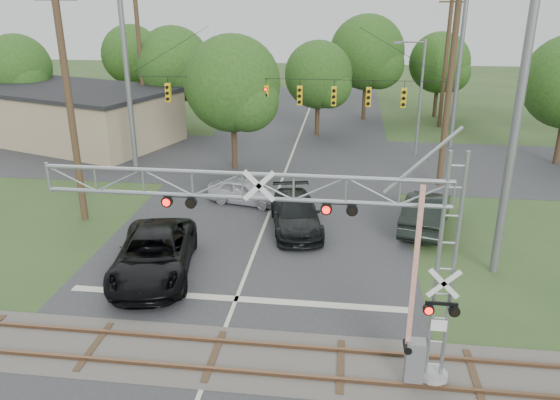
# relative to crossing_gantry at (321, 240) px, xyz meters

# --- Properties ---
(ground) EXTENTS (160.00, 160.00, 0.00)m
(ground) POSITION_rel_crossing_gantry_xyz_m (-3.31, -1.64, -4.46)
(ground) COLOR #2B4520
(ground) RESTS_ON ground
(road_main) EXTENTS (14.00, 90.00, 0.02)m
(road_main) POSITION_rel_crossing_gantry_xyz_m (-3.31, 8.36, -4.45)
(road_main) COLOR #2D2D30
(road_main) RESTS_ON ground
(road_cross) EXTENTS (90.00, 12.00, 0.02)m
(road_cross) POSITION_rel_crossing_gantry_xyz_m (-3.31, 22.36, -4.45)
(road_cross) COLOR #2D2D30
(road_cross) RESTS_ON ground
(railroad_track) EXTENTS (90.00, 3.20, 0.17)m
(railroad_track) POSITION_rel_crossing_gantry_xyz_m (-3.31, 0.36, -4.43)
(railroad_track) COLOR #4F4A44
(railroad_track) RESTS_ON ground
(crossing_gantry) EXTENTS (11.73, 0.91, 7.10)m
(crossing_gantry) POSITION_rel_crossing_gantry_xyz_m (0.00, 0.00, 0.00)
(crossing_gantry) COLOR gray
(crossing_gantry) RESTS_ON ground
(traffic_signal_span) EXTENTS (19.34, 0.36, 11.50)m
(traffic_signal_span) POSITION_rel_crossing_gantry_xyz_m (-2.45, 18.36, 1.17)
(traffic_signal_span) COLOR slate
(traffic_signal_span) RESTS_ON ground
(pickup_black) EXTENTS (4.06, 6.86, 1.79)m
(pickup_black) POSITION_rel_crossing_gantry_xyz_m (-7.00, 5.39, -3.56)
(pickup_black) COLOR black
(pickup_black) RESTS_ON ground
(car_dark) EXTENTS (3.31, 5.84, 1.60)m
(car_dark) POSITION_rel_crossing_gantry_xyz_m (-1.75, 10.74, -3.66)
(car_dark) COLOR black
(car_dark) RESTS_ON ground
(sedan_silver) EXTENTS (4.30, 2.46, 1.38)m
(sedan_silver) POSITION_rel_crossing_gantry_xyz_m (-4.88, 13.90, -3.77)
(sedan_silver) COLOR #B3B4BB
(sedan_silver) RESTS_ON ground
(suv_dark) EXTENTS (3.15, 5.64, 1.76)m
(suv_dark) POSITION_rel_crossing_gantry_xyz_m (4.55, 11.63, -3.58)
(suv_dark) COLOR black
(suv_dark) RESTS_ON ground
(commercial_building) EXTENTS (19.58, 14.26, 4.11)m
(commercial_building) POSITION_rel_crossing_gantry_xyz_m (-21.60, 26.01, -2.39)
(commercial_building) COLOR tan
(commercial_building) RESTS_ON ground
(streetlight) EXTENTS (2.13, 0.22, 7.98)m
(streetlight) POSITION_rel_crossing_gantry_xyz_m (5.27, 24.61, 0.00)
(streetlight) COLOR slate
(streetlight) RESTS_ON ground
(utility_poles) EXTENTS (25.97, 26.98, 12.63)m
(utility_poles) POSITION_rel_crossing_gantry_xyz_m (-1.14, 21.34, 1.53)
(utility_poles) COLOR #3F301D
(utility_poles) RESTS_ON ground
(treeline) EXTENTS (53.42, 24.35, 9.32)m
(treeline) POSITION_rel_crossing_gantry_xyz_m (-1.16, 30.40, 1.02)
(treeline) COLOR #3C2B1B
(treeline) RESTS_ON ground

